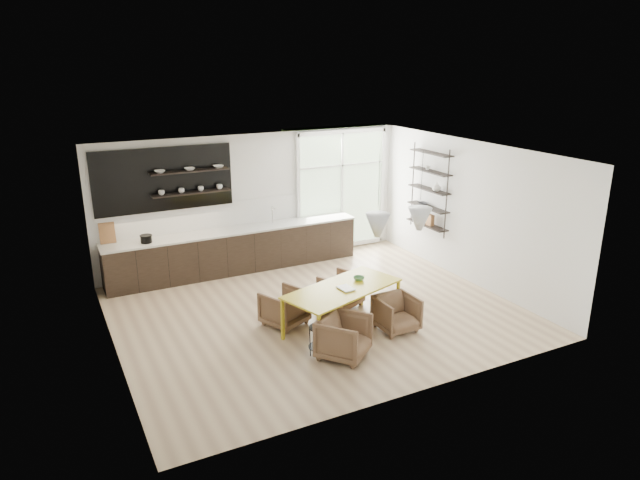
% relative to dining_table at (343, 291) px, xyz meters
% --- Properties ---
extents(room, '(7.02, 6.01, 2.91)m').
position_rel_dining_table_xyz_m(room, '(0.50, 1.92, 0.76)').
color(room, '#CEB28B').
rests_on(room, ground).
extents(kitchen_run, '(5.54, 0.69, 2.75)m').
position_rel_dining_table_xyz_m(kitchen_run, '(-0.78, 3.51, -0.11)').
color(kitchen_run, black).
rests_on(kitchen_run, ground).
extents(right_shelving, '(0.26, 1.22, 1.90)m').
position_rel_dining_table_xyz_m(right_shelving, '(3.28, 1.99, 0.95)').
color(right_shelving, black).
rests_on(right_shelving, ground).
extents(dining_table, '(2.25, 1.52, 0.75)m').
position_rel_dining_table_xyz_m(dining_table, '(0.00, 0.00, 0.00)').
color(dining_table, gold).
rests_on(dining_table, ground).
extents(armchair_back_left, '(0.89, 0.90, 0.63)m').
position_rel_dining_table_xyz_m(armchair_back_left, '(-0.81, 0.61, -0.39)').
color(armchair_back_left, brown).
rests_on(armchair_back_left, ground).
extents(armchair_back_right, '(0.88, 0.89, 0.62)m').
position_rel_dining_table_xyz_m(armchair_back_right, '(0.43, 0.85, -0.39)').
color(armchair_back_right, brown).
rests_on(armchair_back_right, ground).
extents(armchair_front_left, '(1.02, 1.02, 0.67)m').
position_rel_dining_table_xyz_m(armchair_front_left, '(-0.45, -0.85, -0.37)').
color(armchair_front_left, brown).
rests_on(armchair_front_left, ground).
extents(armchair_front_right, '(0.66, 0.68, 0.61)m').
position_rel_dining_table_xyz_m(armchair_front_right, '(0.80, -0.46, -0.40)').
color(armchair_front_right, brown).
rests_on(armchair_front_right, ground).
extents(wire_stool, '(0.37, 0.37, 0.47)m').
position_rel_dining_table_xyz_m(wire_stool, '(-0.74, -0.62, -0.40)').
color(wire_stool, black).
rests_on(wire_stool, ground).
extents(table_book, '(0.24, 0.31, 0.03)m').
position_rel_dining_table_xyz_m(table_book, '(-0.09, -0.09, 0.07)').
color(table_book, white).
rests_on(table_book, dining_table).
extents(table_bowl, '(0.23, 0.23, 0.06)m').
position_rel_dining_table_xyz_m(table_bowl, '(0.42, 0.18, 0.08)').
color(table_bowl, '#478048').
rests_on(table_bowl, dining_table).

